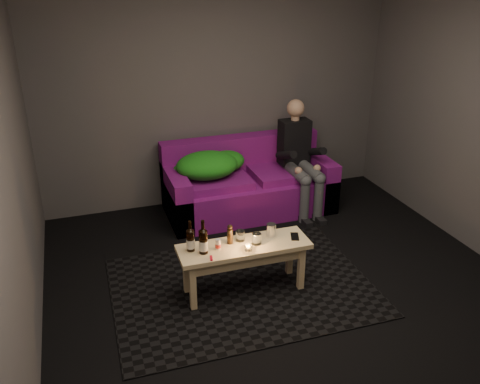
% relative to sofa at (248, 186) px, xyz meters
% --- Properties ---
extents(floor, '(4.50, 4.50, 0.00)m').
position_rel_sofa_xyz_m(floor, '(-0.21, -1.81, -0.29)').
color(floor, black).
rests_on(floor, ground).
extents(room, '(4.50, 4.50, 4.50)m').
position_rel_sofa_xyz_m(room, '(-0.21, -1.35, 1.36)').
color(room, silver).
rests_on(room, ground).
extents(rug, '(2.23, 1.64, 0.01)m').
position_rel_sofa_xyz_m(rug, '(-0.57, -1.46, -0.28)').
color(rug, black).
rests_on(rug, floor).
extents(sofa, '(1.84, 0.83, 0.79)m').
position_rel_sofa_xyz_m(sofa, '(0.00, 0.00, 0.00)').
color(sofa, '#751180').
rests_on(sofa, floor).
extents(green_blanket, '(0.81, 0.55, 0.28)m').
position_rel_sofa_xyz_m(green_blanket, '(-0.44, -0.01, 0.31)').
color(green_blanket, '#217E17').
rests_on(green_blanket, sofa).
extents(person, '(0.33, 0.77, 1.23)m').
position_rel_sofa_xyz_m(person, '(0.55, -0.15, 0.35)').
color(person, black).
rests_on(person, sofa).
extents(coffee_table, '(1.11, 0.37, 0.45)m').
position_rel_sofa_xyz_m(coffee_table, '(-0.57, -1.51, 0.08)').
color(coffee_table, '#DECB82').
rests_on(coffee_table, rug).
extents(beer_bottle_a, '(0.07, 0.07, 0.27)m').
position_rel_sofa_xyz_m(beer_bottle_a, '(-1.01, -1.46, 0.26)').
color(beer_bottle_a, black).
rests_on(beer_bottle_a, coffee_table).
extents(beer_bottle_b, '(0.07, 0.07, 0.29)m').
position_rel_sofa_xyz_m(beer_bottle_b, '(-0.92, -1.53, 0.27)').
color(beer_bottle_b, black).
rests_on(beer_bottle_b, coffee_table).
extents(salt_shaker, '(0.05, 0.05, 0.09)m').
position_rel_sofa_xyz_m(salt_shaker, '(-0.79, -1.51, 0.21)').
color(salt_shaker, silver).
rests_on(salt_shaker, coffee_table).
extents(pepper_mill, '(0.06, 0.06, 0.13)m').
position_rel_sofa_xyz_m(pepper_mill, '(-0.67, -1.45, 0.23)').
color(pepper_mill, black).
rests_on(pepper_mill, coffee_table).
extents(tumbler_back, '(0.10, 0.10, 0.09)m').
position_rel_sofa_xyz_m(tumbler_back, '(-0.58, -1.43, 0.21)').
color(tumbler_back, white).
rests_on(tumbler_back, coffee_table).
extents(tealight, '(0.06, 0.06, 0.05)m').
position_rel_sofa_xyz_m(tealight, '(-0.57, -1.60, 0.19)').
color(tealight, white).
rests_on(tealight, coffee_table).
extents(tumbler_front, '(0.09, 0.09, 0.10)m').
position_rel_sofa_xyz_m(tumbler_front, '(-0.47, -1.53, 0.21)').
color(tumbler_front, white).
rests_on(tumbler_front, coffee_table).
extents(steel_cup, '(0.09, 0.09, 0.11)m').
position_rel_sofa_xyz_m(steel_cup, '(-0.30, -1.44, 0.22)').
color(steel_cup, silver).
rests_on(steel_cup, coffee_table).
extents(smartphone, '(0.11, 0.15, 0.01)m').
position_rel_sofa_xyz_m(smartphone, '(-0.12, -1.52, 0.17)').
color(smartphone, black).
rests_on(smartphone, coffee_table).
extents(red_lighter, '(0.03, 0.07, 0.01)m').
position_rel_sofa_xyz_m(red_lighter, '(-0.89, -1.63, 0.17)').
color(red_lighter, red).
rests_on(red_lighter, coffee_table).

